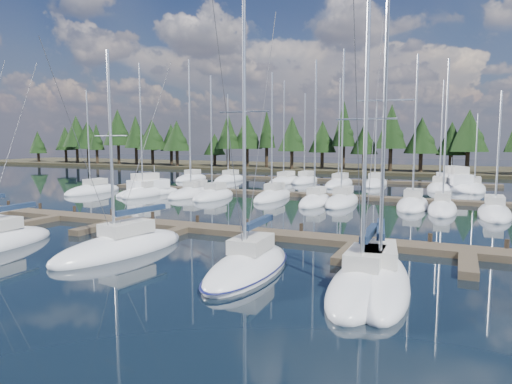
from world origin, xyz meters
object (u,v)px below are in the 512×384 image
at_px(motor_yacht_left, 148,191).
at_px(front_sailboat_3, 122,248).
at_px(front_sailboat_4, 248,267).
at_px(front_sailboat_6, 379,279).
at_px(main_dock, 185,229).
at_px(front_sailboat_5, 363,284).
at_px(motor_yacht_right, 454,185).

bearing_deg(motor_yacht_left, front_sailboat_3, -55.80).
height_order(front_sailboat_4, motor_yacht_left, front_sailboat_4).
relative_size(front_sailboat_3, front_sailboat_6, 0.83).
bearing_deg(main_dock, front_sailboat_6, -25.05).
xyz_separation_m(front_sailboat_3, front_sailboat_5, (13.92, -1.16, 0.02)).
bearing_deg(front_sailboat_3, front_sailboat_5, -4.75).
xyz_separation_m(front_sailboat_5, motor_yacht_right, (3.02, 45.24, 0.26)).
bearing_deg(front_sailboat_5, front_sailboat_3, 175.25).
distance_m(front_sailboat_4, front_sailboat_6, 6.14).
distance_m(main_dock, motor_yacht_right, 41.15).
xyz_separation_m(front_sailboat_4, front_sailboat_6, (6.12, 0.54, 0.01)).
bearing_deg(front_sailboat_3, motor_yacht_left, 124.20).
bearing_deg(front_sailboat_5, motor_yacht_left, 140.47).
bearing_deg(main_dock, front_sailboat_3, -90.45).
relative_size(front_sailboat_5, front_sailboat_6, 0.90).
height_order(front_sailboat_6, motor_yacht_left, front_sailboat_6).
bearing_deg(main_dock, motor_yacht_right, 65.77).
height_order(front_sailboat_3, front_sailboat_5, front_sailboat_5).
xyz_separation_m(front_sailboat_3, motor_yacht_left, (-16.00, 23.54, 0.19)).
xyz_separation_m(front_sailboat_6, motor_yacht_right, (2.51, 44.25, 0.25)).
distance_m(main_dock, motor_yacht_left, 23.36).
height_order(front_sailboat_5, front_sailboat_6, front_sailboat_6).
bearing_deg(front_sailboat_4, front_sailboat_5, -4.60).
relative_size(front_sailboat_4, motor_yacht_left, 1.59).
bearing_deg(motor_yacht_left, front_sailboat_4, -44.91).
distance_m(front_sailboat_4, front_sailboat_5, 5.62).
relative_size(main_dock, motor_yacht_right, 4.16).
bearing_deg(front_sailboat_3, motor_yacht_right, 68.97).
xyz_separation_m(front_sailboat_6, motor_yacht_left, (-30.43, 23.70, 0.17)).
relative_size(front_sailboat_3, front_sailboat_5, 0.92).
height_order(front_sailboat_3, front_sailboat_4, front_sailboat_4).
relative_size(main_dock, front_sailboat_5, 3.36).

